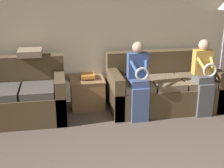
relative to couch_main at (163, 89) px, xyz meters
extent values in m
cube|color=beige|center=(-0.74, 0.55, 0.94)|extent=(7.36, 0.06, 2.55)
cube|color=brown|center=(0.00, -0.04, -0.11)|extent=(1.87, 0.91, 0.44)
cube|color=brown|center=(0.00, 0.31, 0.35)|extent=(1.87, 0.20, 0.50)
cube|color=brown|center=(-0.85, -0.04, 0.01)|extent=(0.16, 0.91, 0.69)
cube|color=brown|center=(0.85, -0.04, 0.01)|extent=(0.16, 0.91, 0.69)
cube|color=#7A664C|center=(-0.52, -0.14, 0.16)|extent=(0.48, 0.67, 0.11)
cube|color=#7A664C|center=(0.00, -0.14, 0.16)|extent=(0.48, 0.67, 0.11)
cube|color=#7A664C|center=(0.52, -0.14, 0.16)|extent=(0.48, 0.67, 0.11)
cube|color=brown|center=(-2.35, -0.09, -0.11)|extent=(1.37, 0.86, 0.45)
cube|color=brown|center=(-2.35, 0.24, 0.37)|extent=(1.37, 0.20, 0.50)
cube|color=brown|center=(-1.75, -0.09, 0.02)|extent=(0.16, 0.86, 0.70)
cube|color=#514C47|center=(-2.61, -0.19, 0.17)|extent=(0.49, 0.62, 0.11)
cube|color=#514C47|center=(-2.09, -0.19, 0.17)|extent=(0.49, 0.62, 0.11)
cube|color=#475B8E|center=(-0.54, -0.50, -0.06)|extent=(0.27, 0.10, 0.55)
cube|color=#475B8E|center=(-0.54, -0.36, 0.27)|extent=(0.27, 0.28, 0.11)
cube|color=#3D5693|center=(-0.54, -0.29, 0.53)|extent=(0.32, 0.14, 0.40)
sphere|color=tan|center=(-0.54, -0.29, 0.81)|extent=(0.18, 0.18, 0.18)
torus|color=silver|center=(-0.54, -0.56, 0.47)|extent=(0.21, 0.04, 0.21)
cylinder|color=#3D5693|center=(-0.64, -0.43, 0.56)|extent=(0.13, 0.31, 0.22)
cylinder|color=#3D5693|center=(-0.44, -0.43, 0.56)|extent=(0.13, 0.31, 0.22)
cube|color=#56565B|center=(0.54, -0.50, -0.06)|extent=(0.26, 0.10, 0.55)
cube|color=#56565B|center=(0.54, -0.36, 0.27)|extent=(0.26, 0.28, 0.11)
cube|color=gold|center=(0.54, -0.29, 0.53)|extent=(0.30, 0.14, 0.40)
sphere|color=#DBB293|center=(0.54, -0.29, 0.81)|extent=(0.17, 0.17, 0.17)
torus|color=white|center=(0.54, -0.56, 0.47)|extent=(0.23, 0.04, 0.23)
cylinder|color=gold|center=(0.44, -0.43, 0.56)|extent=(0.12, 0.31, 0.22)
cylinder|color=gold|center=(0.63, -0.43, 0.56)|extent=(0.12, 0.31, 0.22)
cube|color=olive|center=(-1.29, 0.23, -0.08)|extent=(0.56, 0.51, 0.51)
cube|color=#9A724A|center=(-1.29, 0.23, 0.17)|extent=(0.58, 0.53, 0.02)
cube|color=#7A4284|center=(-1.30, 0.24, 0.19)|extent=(0.19, 0.22, 0.03)
cube|color=orange|center=(-1.28, 0.22, 0.24)|extent=(0.23, 0.25, 0.06)
cylinder|color=#2D2B28|center=(1.17, 0.24, -0.32)|extent=(0.26, 0.26, 0.02)
cylinder|color=#B7B7BC|center=(1.17, 0.24, 0.49)|extent=(0.03, 0.03, 1.60)
cube|color=gray|center=(-2.19, 0.24, 0.67)|extent=(0.38, 0.38, 0.10)
camera|label=1|loc=(-1.75, -4.82, 1.84)|focal=50.00mm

